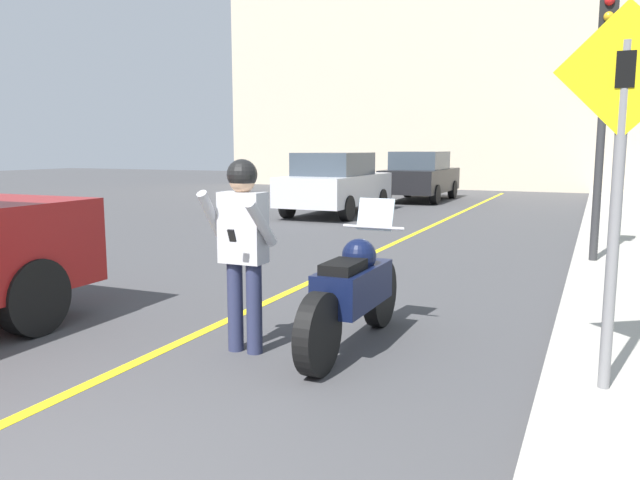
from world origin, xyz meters
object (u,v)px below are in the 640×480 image
object	(u,v)px
traffic_light	(605,77)
parked_car_silver	(336,183)
motorcycle	(354,292)
crossing_sign	(619,162)
person_biker	(243,236)
parked_car_black	(421,176)

from	to	relation	value
traffic_light	parked_car_silver	xyz separation A→B (m)	(-6.51, 5.41, -1.98)
motorcycle	crossing_sign	bearing A→B (deg)	-12.41
person_biker	parked_car_black	world-z (taller)	person_biker
parked_car_silver	crossing_sign	bearing A→B (deg)	-58.66
motorcycle	person_biker	bearing A→B (deg)	-147.84
parked_car_silver	parked_car_black	xyz separation A→B (m)	(0.90, 5.40, 0.00)
crossing_sign	parked_car_silver	distance (m)	12.82
motorcycle	crossing_sign	world-z (taller)	crossing_sign
traffic_light	parked_car_black	distance (m)	12.34
motorcycle	crossing_sign	size ratio (longest dim) A/B	0.83
motorcycle	parked_car_black	size ratio (longest dim) A/B	0.53
motorcycle	crossing_sign	xyz separation A→B (m)	(2.10, -0.46, 1.20)
motorcycle	parked_car_black	bearing A→B (deg)	102.96
motorcycle	parked_car_silver	bearing A→B (deg)	113.53
motorcycle	parked_car_black	xyz separation A→B (m)	(-3.65, 15.86, 0.34)
crossing_sign	parked_car_black	size ratio (longest dim) A/B	0.63
traffic_light	parked_car_silver	bearing A→B (deg)	140.32
motorcycle	traffic_light	size ratio (longest dim) A/B	0.57
person_biker	parked_car_black	distance (m)	16.63
person_biker	crossing_sign	world-z (taller)	crossing_sign
crossing_sign	motorcycle	bearing A→B (deg)	167.59
motorcycle	traffic_light	bearing A→B (deg)	68.80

